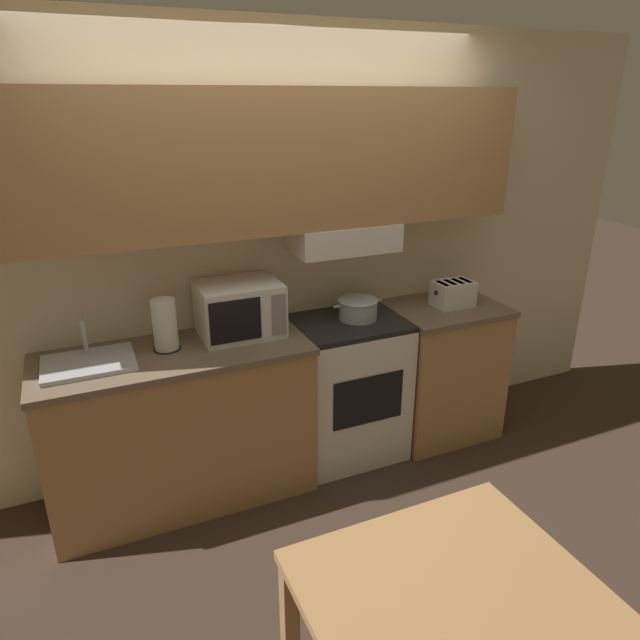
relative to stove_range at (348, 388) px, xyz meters
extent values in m
plane|color=#3D2D23|center=(-0.36, 0.26, -0.45)|extent=(16.00, 16.00, 0.00)
cube|color=beige|center=(-0.36, 0.29, 0.82)|extent=(5.17, 0.05, 2.55)
cube|color=tan|center=(-0.36, 0.10, 1.38)|extent=(2.77, 0.32, 0.73)
cube|color=white|center=(0.00, 0.10, 0.94)|extent=(0.61, 0.34, 0.16)
cube|color=tan|center=(-1.04, -0.02, -0.02)|extent=(1.41, 0.56, 0.87)
cube|color=#75604C|center=(-1.04, -0.02, 0.44)|extent=(1.43, 0.58, 0.04)
cube|color=tan|center=(0.68, -0.02, -0.02)|extent=(0.69, 0.56, 0.87)
cube|color=#75604C|center=(0.68, -0.02, 0.44)|extent=(0.71, 0.58, 0.04)
cube|color=white|center=(0.00, 0.00, -0.02)|extent=(0.64, 0.53, 0.88)
cube|color=black|center=(0.00, 0.00, 0.44)|extent=(0.64, 0.53, 0.03)
cube|color=black|center=(0.00, -0.27, 0.05)|extent=(0.45, 0.01, 0.31)
cylinder|color=black|center=(-0.15, -0.10, 0.45)|extent=(0.09, 0.09, 0.01)
cylinder|color=black|center=(0.15, -0.10, 0.45)|extent=(0.09, 0.09, 0.01)
cylinder|color=black|center=(-0.15, 0.11, 0.45)|extent=(0.09, 0.09, 0.01)
cylinder|color=black|center=(0.15, 0.11, 0.45)|extent=(0.09, 0.09, 0.01)
cylinder|color=#B7BABF|center=(0.06, 0.01, 0.51)|extent=(0.23, 0.23, 0.12)
torus|color=#B7BABF|center=(0.06, 0.01, 0.57)|extent=(0.24, 0.24, 0.01)
cylinder|color=#B7BABF|center=(-0.07, 0.01, 0.55)|extent=(0.05, 0.01, 0.01)
cylinder|color=#B7BABF|center=(0.20, 0.01, 0.55)|extent=(0.05, 0.01, 0.01)
cube|color=white|center=(-0.65, 0.08, 0.60)|extent=(0.45, 0.35, 0.30)
cube|color=black|center=(-0.72, -0.10, 0.60)|extent=(0.28, 0.01, 0.23)
cube|color=gray|center=(-0.48, -0.10, 0.60)|extent=(0.08, 0.01, 0.23)
cube|color=white|center=(0.72, -0.03, 0.53)|extent=(0.25, 0.17, 0.16)
cube|color=black|center=(0.59, -0.03, 0.56)|extent=(0.01, 0.02, 0.02)
cube|color=black|center=(0.63, -0.03, 0.61)|extent=(0.03, 0.12, 0.01)
cube|color=black|center=(0.69, -0.03, 0.61)|extent=(0.03, 0.12, 0.01)
cube|color=black|center=(0.75, -0.03, 0.61)|extent=(0.03, 0.12, 0.01)
cube|color=black|center=(0.80, -0.03, 0.61)|extent=(0.03, 0.12, 0.01)
cube|color=#B7BABF|center=(-1.46, -0.02, 0.47)|extent=(0.44, 0.33, 0.02)
cube|color=#4C4F54|center=(-1.46, -0.03, 0.47)|extent=(0.37, 0.25, 0.01)
cylinder|color=#B7BABF|center=(-1.46, 0.11, 0.58)|extent=(0.02, 0.02, 0.20)
cylinder|color=#B7BABF|center=(-1.46, 0.05, 0.68)|extent=(0.02, 0.12, 0.02)
cylinder|color=black|center=(-1.07, 0.03, 0.46)|extent=(0.14, 0.14, 0.01)
cylinder|color=white|center=(-1.07, 0.03, 0.60)|extent=(0.13, 0.13, 0.27)
cube|color=#B27F4C|center=(-0.52, -1.79, 0.26)|extent=(0.91, 0.82, 0.04)
cube|color=#B27F4C|center=(-0.94, -1.42, -0.11)|extent=(0.06, 0.06, 0.69)
cube|color=#B27F4C|center=(-0.10, -1.42, -0.11)|extent=(0.06, 0.06, 0.69)
camera|label=1|loc=(-1.44, -2.82, 1.71)|focal=32.00mm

